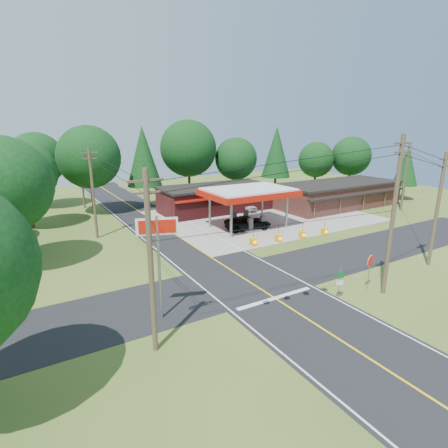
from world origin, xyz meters
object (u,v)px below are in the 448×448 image
gas_canopy (248,193)px  octagonal_stop_sign (370,263)px  big_stop_sign (158,244)px  suv_car (248,223)px  sedan_car (245,205)px

gas_canopy → octagonal_stop_sign: 19.24m
gas_canopy → octagonal_stop_sign: gas_canopy is taller
big_stop_sign → octagonal_stop_sign: big_stop_sign is taller
suv_car → gas_canopy: bearing=-20.6°
sedan_car → gas_canopy: bearing=-119.4°
big_stop_sign → octagonal_stop_sign: (15.00, -4.00, -2.93)m
gas_canopy → big_stop_sign: (-17.00, -15.01, 0.77)m
sedan_car → big_stop_sign: (-21.87, -22.83, 4.27)m
sedan_car → octagonal_stop_sign: 27.73m
gas_canopy → octagonal_stop_sign: (-2.00, -19.01, -2.15)m
suv_car → sedan_car: bearing=-18.7°
suv_car → big_stop_sign: bearing=144.3°
gas_canopy → sedan_car: 9.86m
suv_car → octagonal_stop_sign: bearing=-171.3°
gas_canopy → sedan_car: size_ratio=2.35×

